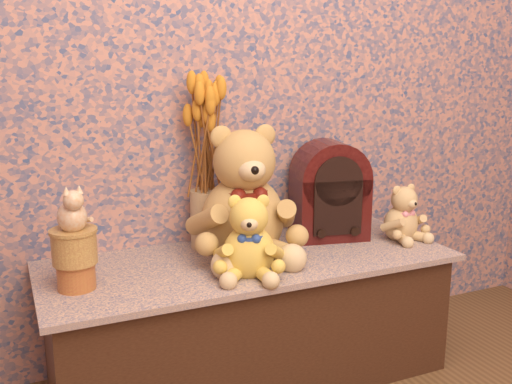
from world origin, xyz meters
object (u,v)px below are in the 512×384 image
teddy_large (243,186)px  cathedral_radio (329,189)px  teddy_medium (249,232)px  biscuit_tin_lower (76,276)px  cat_figurine (71,207)px  teddy_small (402,210)px  ceramic_vase (208,219)px

teddy_large → cathedral_radio: 0.38m
teddy_medium → cathedral_radio: (0.44, 0.24, 0.05)m
biscuit_tin_lower → cat_figurine: cat_figurine is taller
teddy_small → biscuit_tin_lower: 1.18m
biscuit_tin_lower → cathedral_radio: bearing=9.0°
cathedral_radio → teddy_large: bearing=-159.3°
ceramic_vase → biscuit_tin_lower: size_ratio=1.90×
cathedral_radio → biscuit_tin_lower: cathedral_radio is taller
cat_figurine → teddy_medium: bearing=-16.5°
cathedral_radio → teddy_small: bearing=-17.5°
teddy_medium → biscuit_tin_lower: (-0.51, 0.10, -0.10)m
biscuit_tin_lower → cat_figurine: (0.00, 0.00, 0.21)m
teddy_small → cathedral_radio: (-0.23, 0.13, 0.07)m
teddy_large → teddy_small: teddy_large is taller
ceramic_vase → biscuit_tin_lower: bearing=-155.7°
teddy_small → cat_figurine: cat_figurine is taller
teddy_large → teddy_small: 0.63m
biscuit_tin_lower → cat_figurine: bearing=0.0°
teddy_large → biscuit_tin_lower: (-0.57, -0.09, -0.20)m
cat_figurine → biscuit_tin_lower: bearing=0.0°
teddy_large → cat_figurine: teddy_large is taller
teddy_medium → biscuit_tin_lower: 0.53m
cathedral_radio → ceramic_vase: cathedral_radio is taller
biscuit_tin_lower → ceramic_vase: bearing=24.3°
ceramic_vase → cat_figurine: size_ratio=1.51×
ceramic_vase → teddy_small: bearing=-16.4°
cathedral_radio → ceramic_vase: 0.47m
cathedral_radio → cat_figurine: (-0.95, -0.15, 0.06)m
teddy_large → ceramic_vase: 0.20m
teddy_medium → ceramic_vase: size_ratio=1.33×
biscuit_tin_lower → cat_figurine: size_ratio=0.79×
teddy_small → biscuit_tin_lower: bearing=175.1°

